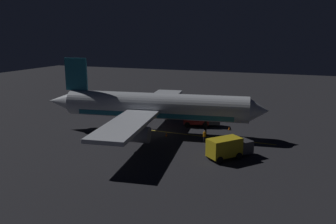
{
  "coord_description": "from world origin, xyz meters",
  "views": [
    {
      "loc": [
        46.02,
        19.59,
        14.89
      ],
      "look_at": [
        0.0,
        2.0,
        3.5
      ],
      "focal_mm": 36.03,
      "sensor_mm": 36.0,
      "label": 1
    }
  ],
  "objects_px": {
    "traffic_cone_near_right": "(205,133)",
    "traffic_cone_far": "(214,147)",
    "airliner": "(152,107)",
    "traffic_cone_near_left": "(229,128)",
    "traffic_cone_under_wing": "(166,135)",
    "catering_truck": "(200,119)",
    "baggage_truck": "(228,148)",
    "ground_crew_worker": "(204,136)"
  },
  "relations": [
    {
      "from": "traffic_cone_near_right",
      "to": "traffic_cone_far",
      "type": "xyz_separation_m",
      "value": [
        5.89,
        2.72,
        0.0
      ]
    },
    {
      "from": "airliner",
      "to": "traffic_cone_far",
      "type": "bearing_deg",
      "value": 70.16
    },
    {
      "from": "traffic_cone_near_left",
      "to": "traffic_cone_under_wing",
      "type": "xyz_separation_m",
      "value": [
        6.74,
        -8.15,
        0.0
      ]
    },
    {
      "from": "catering_truck",
      "to": "traffic_cone_under_wing",
      "type": "bearing_deg",
      "value": -23.24
    },
    {
      "from": "catering_truck",
      "to": "baggage_truck",
      "type": "bearing_deg",
      "value": 28.67
    },
    {
      "from": "airliner",
      "to": "baggage_truck",
      "type": "height_order",
      "value": "airliner"
    },
    {
      "from": "traffic_cone_near_left",
      "to": "traffic_cone_far",
      "type": "height_order",
      "value": "same"
    },
    {
      "from": "traffic_cone_far",
      "to": "traffic_cone_under_wing",
      "type": "bearing_deg",
      "value": -110.19
    },
    {
      "from": "baggage_truck",
      "to": "traffic_cone_near_left",
      "type": "relative_size",
      "value": 10.59
    },
    {
      "from": "traffic_cone_far",
      "to": "baggage_truck",
      "type": "bearing_deg",
      "value": 39.92
    },
    {
      "from": "baggage_truck",
      "to": "traffic_cone_far",
      "type": "height_order",
      "value": "baggage_truck"
    },
    {
      "from": "ground_crew_worker",
      "to": "traffic_cone_near_left",
      "type": "height_order",
      "value": "ground_crew_worker"
    },
    {
      "from": "traffic_cone_far",
      "to": "ground_crew_worker",
      "type": "bearing_deg",
      "value": -138.57
    },
    {
      "from": "baggage_truck",
      "to": "traffic_cone_far",
      "type": "bearing_deg",
      "value": -140.08
    },
    {
      "from": "traffic_cone_near_right",
      "to": "traffic_cone_under_wing",
      "type": "bearing_deg",
      "value": -60.23
    },
    {
      "from": "baggage_truck",
      "to": "traffic_cone_under_wing",
      "type": "bearing_deg",
      "value": -119.43
    },
    {
      "from": "ground_crew_worker",
      "to": "traffic_cone_near_right",
      "type": "distance_m",
      "value": 3.97
    },
    {
      "from": "baggage_truck",
      "to": "traffic_cone_near_left",
      "type": "height_order",
      "value": "baggage_truck"
    },
    {
      "from": "traffic_cone_near_left",
      "to": "ground_crew_worker",
      "type": "bearing_deg",
      "value": -15.19
    },
    {
      "from": "airliner",
      "to": "ground_crew_worker",
      "type": "xyz_separation_m",
      "value": [
        1.75,
        8.77,
        -3.23
      ]
    },
    {
      "from": "ground_crew_worker",
      "to": "traffic_cone_near_left",
      "type": "bearing_deg",
      "value": 164.81
    },
    {
      "from": "ground_crew_worker",
      "to": "traffic_cone_far",
      "type": "relative_size",
      "value": 3.16
    },
    {
      "from": "ground_crew_worker",
      "to": "traffic_cone_near_right",
      "type": "height_order",
      "value": "ground_crew_worker"
    },
    {
      "from": "catering_truck",
      "to": "traffic_cone_near_right",
      "type": "height_order",
      "value": "catering_truck"
    },
    {
      "from": "baggage_truck",
      "to": "traffic_cone_under_wing",
      "type": "height_order",
      "value": "baggage_truck"
    },
    {
      "from": "baggage_truck",
      "to": "ground_crew_worker",
      "type": "relative_size",
      "value": 3.35
    },
    {
      "from": "traffic_cone_near_left",
      "to": "traffic_cone_far",
      "type": "xyz_separation_m",
      "value": [
        9.65,
        -0.23,
        0.0
      ]
    },
    {
      "from": "traffic_cone_near_left",
      "to": "traffic_cone_near_right",
      "type": "bearing_deg",
      "value": -38.05
    },
    {
      "from": "airliner",
      "to": "ground_crew_worker",
      "type": "relative_size",
      "value": 19.94
    },
    {
      "from": "traffic_cone_under_wing",
      "to": "catering_truck",
      "type": "bearing_deg",
      "value": 156.76
    },
    {
      "from": "baggage_truck",
      "to": "traffic_cone_near_right",
      "type": "height_order",
      "value": "baggage_truck"
    },
    {
      "from": "traffic_cone_near_left",
      "to": "traffic_cone_far",
      "type": "distance_m",
      "value": 9.65
    },
    {
      "from": "catering_truck",
      "to": "traffic_cone_near_left",
      "type": "distance_m",
      "value": 5.11
    },
    {
      "from": "traffic_cone_far",
      "to": "catering_truck",
      "type": "bearing_deg",
      "value": -155.13
    },
    {
      "from": "baggage_truck",
      "to": "traffic_cone_near_left",
      "type": "xyz_separation_m",
      "value": [
        -12.59,
        -2.24,
        -1.08
      ]
    },
    {
      "from": "airliner",
      "to": "catering_truck",
      "type": "xyz_separation_m",
      "value": [
        -6.44,
        5.84,
        -2.94
      ]
    },
    {
      "from": "traffic_cone_near_left",
      "to": "traffic_cone_under_wing",
      "type": "distance_m",
      "value": 10.57
    },
    {
      "from": "ground_crew_worker",
      "to": "baggage_truck",
      "type": "bearing_deg",
      "value": 40.55
    },
    {
      "from": "traffic_cone_under_wing",
      "to": "traffic_cone_near_left",
      "type": "bearing_deg",
      "value": 129.59
    },
    {
      "from": "airliner",
      "to": "traffic_cone_near_right",
      "type": "xyz_separation_m",
      "value": [
        -2.06,
        7.89,
        -3.86
      ]
    },
    {
      "from": "catering_truck",
      "to": "traffic_cone_under_wing",
      "type": "relative_size",
      "value": 11.41
    },
    {
      "from": "airliner",
      "to": "traffic_cone_far",
      "type": "height_order",
      "value": "airliner"
    }
  ]
}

